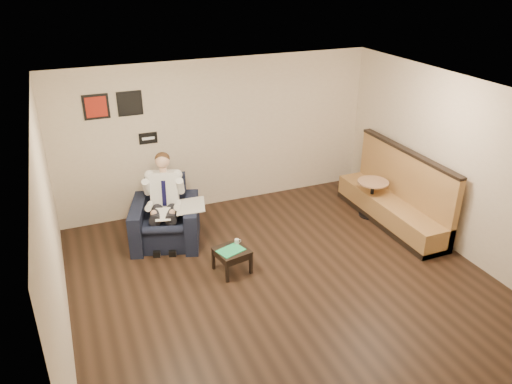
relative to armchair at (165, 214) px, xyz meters
name	(u,v)px	position (x,y,z in m)	size (l,w,h in m)	color
ground	(285,285)	(1.32, -1.91, -0.52)	(6.00, 6.00, 0.00)	black
wall_back	(218,134)	(1.32, 1.09, 0.88)	(6.00, 0.02, 2.80)	beige
wall_front	(440,343)	(1.32, -4.91, 0.88)	(6.00, 0.02, 2.80)	beige
wall_left	(53,244)	(-1.68, -1.91, 0.88)	(0.02, 6.00, 2.80)	beige
wall_right	(461,168)	(4.32, -1.91, 0.88)	(0.02, 6.00, 2.80)	beige
ceiling	(291,99)	(1.32, -1.91, 2.28)	(6.00, 6.00, 0.02)	white
seating_sign	(148,138)	(0.02, 1.07, 0.98)	(0.32, 0.02, 0.20)	black
art_print_left	(96,107)	(-0.78, 1.07, 1.63)	(0.42, 0.03, 0.42)	#AF2415
art_print_right	(130,103)	(-0.23, 1.07, 1.63)	(0.42, 0.03, 0.42)	black
armchair	(165,214)	(0.00, 0.00, 0.00)	(1.08, 1.08, 1.05)	black
seated_man	(163,207)	(-0.04, -0.13, 0.19)	(0.68, 1.03, 1.44)	silver
lap_papers	(163,214)	(-0.08, -0.24, 0.12)	(0.24, 0.34, 0.01)	white
newspaper	(191,206)	(0.38, -0.24, 0.19)	(0.46, 0.57, 0.01)	silver
side_table	(232,260)	(0.72, -1.27, -0.33)	(0.47, 0.47, 0.38)	black
green_folder	(231,250)	(0.70, -1.29, -0.14)	(0.38, 0.27, 0.01)	#28C973
coffee_mug	(237,242)	(0.85, -1.14, -0.10)	(0.07, 0.07, 0.08)	white
smartphone	(230,245)	(0.74, -1.12, -0.14)	(0.12, 0.06, 0.01)	black
banquette	(393,189)	(3.91, -0.86, 0.14)	(0.62, 2.60, 1.33)	#9D713D
cafe_table	(371,199)	(3.73, -0.52, -0.18)	(0.56, 0.56, 0.70)	tan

